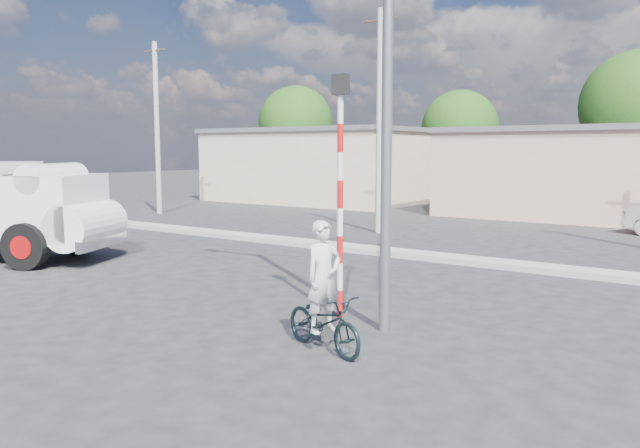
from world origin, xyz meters
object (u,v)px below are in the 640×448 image
Objects in this scene: cyclist at (324,296)px; traffic_pole at (340,175)px; streetlight at (379,30)px; bicycle at (324,322)px.

cyclist is 2.61m from traffic_pole.
streetlight reaches higher than traffic_pole.
traffic_pole is at bearing 43.44° from bicycle.
bicycle is 0.19× the size of streetlight.
bicycle is 1.00× the size of cyclist.
bicycle is 0.40m from cyclist.
cyclist reaches higher than bicycle.
traffic_pole is (-0.86, 1.75, 2.15)m from bicycle.
cyclist is 4.36m from streetlight.
traffic_pole is at bearing 43.44° from cyclist.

